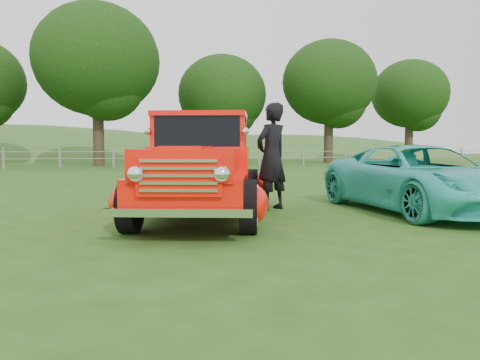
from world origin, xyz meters
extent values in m
plane|color=#244E14|center=(0.00, 0.00, 0.00)|extent=(140.00, 140.00, 0.00)
ellipsoid|color=#2D5921|center=(-18.00, 58.00, -4.95)|extent=(84.00, 60.00, 18.00)
ellipsoid|color=#2D5921|center=(20.00, 62.00, -3.85)|extent=(72.00, 52.00, 14.00)
cube|color=gray|center=(0.00, 22.00, 0.55)|extent=(48.00, 0.04, 0.04)
cube|color=gray|center=(0.00, 22.00, 0.95)|extent=(48.00, 0.04, 0.04)
cylinder|color=black|center=(-4.00, 25.00, 2.42)|extent=(0.70, 0.70, 4.84)
ellipsoid|color=black|center=(-4.00, 25.00, 6.82)|extent=(8.00, 8.00, 7.20)
cylinder|color=black|center=(5.00, 29.00, 1.87)|extent=(0.70, 0.70, 3.74)
ellipsoid|color=black|center=(5.00, 29.00, 5.27)|extent=(6.80, 6.80, 6.12)
cylinder|color=black|center=(13.00, 27.00, 2.20)|extent=(0.70, 0.70, 4.40)
ellipsoid|color=black|center=(13.00, 27.00, 6.20)|extent=(7.20, 7.20, 6.48)
cylinder|color=black|center=(22.00, 30.00, 2.09)|extent=(0.70, 0.70, 4.18)
ellipsoid|color=black|center=(22.00, 30.00, 5.89)|extent=(6.60, 6.60, 5.94)
cylinder|color=black|center=(-2.15, -0.09, 0.38)|extent=(0.44, 0.80, 0.76)
cylinder|color=black|center=(-0.56, -0.54, 0.38)|extent=(0.44, 0.80, 0.76)
cylinder|color=black|center=(-1.31, 2.90, 0.38)|extent=(0.44, 0.80, 0.76)
cylinder|color=black|center=(0.29, 2.44, 0.38)|extent=(0.44, 0.80, 0.76)
cube|color=red|center=(-0.93, 1.18, 0.58)|extent=(2.75, 4.86, 0.44)
ellipsoid|color=red|center=(-2.22, -0.07, 0.42)|extent=(0.60, 0.83, 0.54)
ellipsoid|color=red|center=(-0.49, -0.56, 0.42)|extent=(0.60, 0.83, 0.54)
ellipsoid|color=red|center=(-1.38, 2.92, 0.42)|extent=(0.60, 0.83, 0.54)
ellipsoid|color=red|center=(0.35, 2.43, 0.42)|extent=(0.60, 0.83, 0.54)
cube|color=red|center=(-1.36, -0.31, 0.97)|extent=(1.72, 1.90, 0.42)
cube|color=red|center=(-0.96, 1.08, 0.99)|extent=(1.90, 1.73, 0.44)
cube|color=black|center=(-0.96, 1.08, 1.46)|extent=(1.69, 1.47, 0.50)
cube|color=red|center=(-0.96, 1.08, 1.74)|extent=(1.79, 1.59, 0.08)
cube|color=red|center=(-0.57, 2.48, 0.95)|extent=(1.66, 2.20, 0.45)
cube|color=white|center=(-1.58, -1.09, 0.85)|extent=(1.05, 0.39, 0.50)
cube|color=white|center=(-1.60, -1.19, 0.42)|extent=(1.76, 0.59, 0.10)
cube|color=white|center=(-0.27, 3.51, 0.42)|extent=(1.67, 0.56, 0.10)
imported|color=#30C2B2|center=(3.11, 0.88, 0.62)|extent=(2.11, 4.51, 1.25)
imported|color=black|center=(0.52, 1.84, 1.03)|extent=(0.90, 0.81, 2.06)
camera|label=1|loc=(-2.17, -6.76, 1.20)|focal=35.00mm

